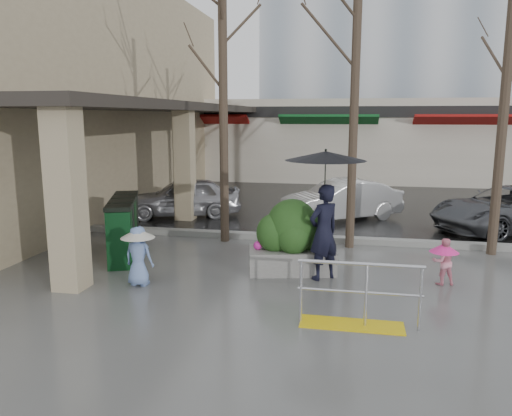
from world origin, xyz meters
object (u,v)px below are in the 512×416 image
(tree_mideast, at_px, (510,39))
(child_blue, at_px, (138,250))
(handrail, at_px, (356,303))
(child_pink, at_px, (444,257))
(news_boxes, at_px, (124,227))
(tree_midwest, at_px, (357,27))
(car_c, at_px, (509,209))
(woman, at_px, (324,200))
(car_a, at_px, (183,197))
(tree_west, at_px, (223,38))
(car_b, at_px, (341,200))
(planter, at_px, (293,237))

(tree_mideast, distance_m, child_blue, 9.12)
(handrail, bearing_deg, child_pink, 54.60)
(child_pink, relative_size, news_boxes, 0.37)
(tree_midwest, relative_size, car_c, 1.54)
(woman, relative_size, car_c, 0.57)
(car_a, height_order, car_c, same)
(handrail, distance_m, tree_west, 7.52)
(tree_west, height_order, tree_midwest, tree_midwest)
(handrail, bearing_deg, woman, 106.62)
(tree_midwest, bearing_deg, news_boxes, -160.51)
(car_b, bearing_deg, planter, -42.99)
(tree_midwest, relative_size, car_b, 1.83)
(handrail, xyz_separation_m, tree_west, (-3.36, 4.80, 4.71))
(handrail, relative_size, tree_midwest, 0.27)
(tree_west, distance_m, tree_mideast, 6.50)
(car_b, bearing_deg, car_c, 47.77)
(car_b, bearing_deg, woman, -36.17)
(news_boxes, bearing_deg, planter, -26.91)
(car_c, bearing_deg, handrail, -59.45)
(child_pink, bearing_deg, tree_midwest, -69.02)
(tree_midwest, bearing_deg, tree_mideast, -0.00)
(woman, bearing_deg, planter, -72.76)
(woman, bearing_deg, handrail, 62.01)
(car_c, bearing_deg, car_b, -127.80)
(child_pink, distance_m, car_a, 8.94)
(tree_west, distance_m, car_b, 6.26)
(woman, distance_m, child_blue, 3.72)
(planter, bearing_deg, tree_midwest, 62.96)
(child_blue, xyz_separation_m, car_a, (-1.42, 6.54, -0.06))
(handrail, height_order, tree_mideast, tree_mideast)
(tree_mideast, bearing_deg, car_a, 161.64)
(child_blue, bearing_deg, car_c, -136.63)
(planter, distance_m, news_boxes, 4.00)
(tree_mideast, relative_size, planter, 3.40)
(tree_midwest, xyz_separation_m, news_boxes, (-5.13, -1.82, -4.56))
(tree_mideast, height_order, car_b, tree_mideast)
(car_a, bearing_deg, news_boxes, -16.90)
(news_boxes, height_order, car_c, news_boxes)
(tree_west, xyz_separation_m, tree_midwest, (3.20, 0.00, 0.15))
(news_boxes, bearing_deg, handrail, -50.01)
(news_boxes, xyz_separation_m, car_a, (-0.22, 4.69, -0.05))
(tree_mideast, xyz_separation_m, car_b, (-3.61, 3.31, -4.23))
(tree_mideast, bearing_deg, tree_midwest, 180.00)
(woman, xyz_separation_m, car_c, (4.87, 5.27, -0.97))
(handrail, relative_size, tree_mideast, 0.29)
(car_a, bearing_deg, child_blue, -7.40)
(child_pink, xyz_separation_m, news_boxes, (-6.93, 0.68, 0.14))
(child_blue, xyz_separation_m, car_c, (8.32, 6.34, -0.06))
(tree_mideast, height_order, child_blue, tree_mideast)
(tree_mideast, bearing_deg, woman, -145.48)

